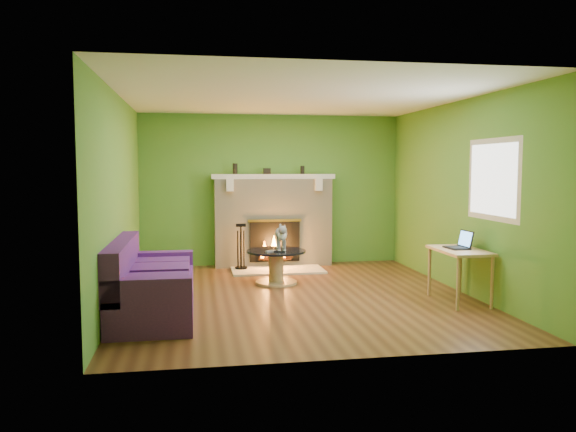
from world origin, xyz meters
The scene contains 22 objects.
floor centered at (0.00, 0.00, 0.00)m, with size 5.00×5.00×0.00m, color #532C17.
ceiling centered at (0.00, 0.00, 2.60)m, with size 5.00×5.00×0.00m, color white.
wall_back centered at (0.00, 2.50, 1.30)m, with size 5.00×5.00×0.00m, color #4B8F2E.
wall_front centered at (0.00, -2.50, 1.30)m, with size 5.00×5.00×0.00m, color #4B8F2E.
wall_left centered at (-2.25, 0.00, 1.30)m, with size 5.00×5.00×0.00m, color #4B8F2E.
wall_right centered at (2.25, 0.00, 1.30)m, with size 5.00×5.00×0.00m, color #4B8F2E.
window_frame centered at (2.24, -0.90, 1.55)m, with size 1.20×1.20×0.00m, color silver.
window_pane centered at (2.23, -0.90, 1.55)m, with size 1.06×1.06×0.00m, color white.
fireplace centered at (0.00, 2.32, 0.77)m, with size 2.10×0.46×1.58m.
hearth centered at (0.00, 1.80, 0.01)m, with size 1.50×0.75×0.03m, color beige.
mantel centered at (0.00, 2.30, 1.54)m, with size 2.10×0.28×0.08m, color silver.
sofa centered at (-1.86, -0.69, 0.34)m, with size 0.89×1.94×0.87m.
coffee_table centered at (-0.16, 0.83, 0.28)m, with size 0.87×0.87×0.49m.
desk centered at (1.95, -0.67, 0.59)m, with size 0.53×0.91×0.67m.
cat centered at (-0.08, 0.88, 0.69)m, with size 0.23×0.62×0.39m, color #5E5E62, non-canonical shape.
remote_silver centered at (-0.26, 0.71, 0.50)m, with size 0.17×0.04×0.02m, color gray.
remote_black centered at (-0.14, 0.65, 0.50)m, with size 0.16×0.04×0.02m, color black.
laptop centered at (1.93, -0.62, 0.79)m, with size 0.27×0.31×0.23m, color black, non-canonical shape.
fire_tools centered at (-0.59, 1.95, 0.40)m, with size 0.20×0.20×0.75m, color black, non-canonical shape.
mantel_vase_left centered at (-0.65, 2.33, 1.67)m, with size 0.08×0.08×0.18m, color black.
mantel_vase_right centered at (0.51, 2.33, 1.65)m, with size 0.07×0.07×0.14m, color black.
mantel_box centered at (-0.10, 2.33, 1.63)m, with size 0.12×0.08×0.10m, color black.
Camera 1 is at (-1.32, -7.19, 1.70)m, focal length 35.00 mm.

